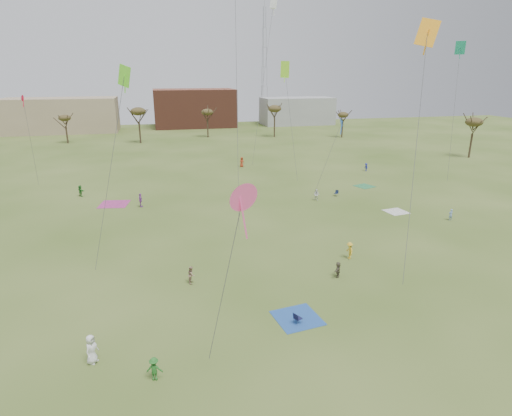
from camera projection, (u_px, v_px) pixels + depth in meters
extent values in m
plane|color=#385219|center=(297.00, 338.00, 28.44)|extent=(260.00, 260.00, 0.00)
imported|color=silver|center=(92.00, 349.00, 25.77)|extent=(1.01, 1.12, 1.92)
imported|color=#236822|center=(154.00, 369.00, 24.38)|extent=(1.05, 0.75, 1.48)
imported|color=#977860|center=(191.00, 275.00, 35.70)|extent=(0.70, 0.83, 1.53)
imported|color=brown|center=(338.00, 270.00, 36.74)|extent=(1.08, 1.33, 1.42)
imported|color=gold|center=(349.00, 250.00, 40.39)|extent=(0.63, 1.08, 1.66)
imported|color=#7393C0|center=(451.00, 215.00, 50.93)|extent=(0.55, 0.38, 1.43)
imported|color=purple|center=(140.00, 200.00, 55.93)|extent=(0.48, 1.10, 1.86)
imported|color=silver|center=(317.00, 195.00, 58.85)|extent=(0.97, 0.89, 1.60)
imported|color=#297125|center=(80.00, 191.00, 60.78)|extent=(1.31, 1.51, 1.65)
imported|color=#9D351A|center=(242.00, 162.00, 79.80)|extent=(1.08, 0.88, 1.89)
imported|color=navy|center=(366.00, 167.00, 76.50)|extent=(0.62, 0.98, 1.45)
cube|color=#2552A2|center=(297.00, 318.00, 30.76)|extent=(3.59, 3.59, 0.03)
cube|color=silver|center=(396.00, 212.00, 54.26)|extent=(2.95, 2.95, 0.03)
cube|color=#A83378|center=(114.00, 204.00, 57.39)|extent=(4.31, 4.31, 0.03)
cube|color=#2D7D49|center=(364.00, 186.00, 66.40)|extent=(3.39, 3.39, 0.03)
cube|color=#141538|center=(298.00, 318.00, 30.00)|extent=(0.67, 0.67, 0.04)
cube|color=#141538|center=(296.00, 316.00, 29.78)|extent=(0.34, 0.51, 0.44)
cube|color=#151F3B|center=(336.00, 193.00, 61.02)|extent=(0.69, 0.69, 0.04)
cube|color=#151F3B|center=(337.00, 191.00, 61.11)|extent=(0.39, 0.49, 0.44)
cube|color=#64D926|center=(124.00, 76.00, 31.70)|extent=(0.79, 0.79, 1.55)
cube|color=#64D926|center=(125.00, 83.00, 31.86)|extent=(0.08, 0.08, 1.40)
cylinder|color=#4C4C51|center=(109.00, 179.00, 33.99)|extent=(3.95, 0.64, 15.99)
cone|color=#F64D99|center=(243.00, 197.00, 21.03)|extent=(1.60, 0.12, 1.60)
cube|color=#F64D99|center=(243.00, 216.00, 21.34)|extent=(0.08, 0.08, 2.62)
cylinder|color=#4C4C51|center=(225.00, 285.00, 23.03)|extent=(1.93, 1.41, 10.30)
cube|color=orange|center=(427.00, 33.00, 33.85)|extent=(1.09, 1.09, 2.15)
cube|color=orange|center=(426.00, 43.00, 34.08)|extent=(0.08, 0.08, 1.93)
cylinder|color=#4C4C51|center=(415.00, 158.00, 33.80)|extent=(3.50, 5.73, 19.31)
cylinder|color=#4C4C51|center=(237.00, 103.00, 44.02)|extent=(0.99, 5.37, 26.34)
cone|color=blue|center=(342.00, 122.00, 56.20)|extent=(1.12, 0.08, 1.12)
cube|color=blue|center=(341.00, 128.00, 56.41)|extent=(0.08, 0.08, 1.82)
cylinder|color=#4C4C51|center=(327.00, 160.00, 57.25)|extent=(3.63, 0.18, 9.89)
cube|color=#9DF829|center=(285.00, 69.00, 63.12)|extent=(1.22, 1.22, 2.40)
cube|color=#9DF829|center=(285.00, 75.00, 63.38)|extent=(0.08, 0.08, 2.16)
cylinder|color=#4C4C51|center=(291.00, 126.00, 64.67)|extent=(1.67, 2.63, 16.68)
cone|color=red|center=(23.00, 98.00, 58.75)|extent=(0.86, 0.06, 0.86)
cube|color=red|center=(23.00, 102.00, 58.91)|extent=(0.08, 0.08, 1.40)
cylinder|color=#4C4C51|center=(31.00, 143.00, 61.34)|extent=(0.18, 1.43, 12.83)
cube|color=#178F75|center=(460.00, 48.00, 62.98)|extent=(1.02, 1.02, 2.01)
cube|color=#178F75|center=(460.00, 53.00, 63.20)|extent=(0.08, 0.08, 1.81)
cylinder|color=#4C4C51|center=(454.00, 116.00, 64.49)|extent=(1.36, 3.03, 19.78)
cube|color=white|center=(273.00, 4.00, 69.92)|extent=(0.79, 0.79, 1.36)
cube|color=white|center=(273.00, 9.00, 70.16)|extent=(0.08, 0.08, 2.03)
cylinder|color=#4C4C51|center=(262.00, 89.00, 73.42)|extent=(3.86, 0.54, 27.11)
cylinder|color=#3A2B1E|center=(67.00, 135.00, 106.23)|extent=(0.40, 0.40, 4.32)
ellipsoid|color=#473D1E|center=(65.00, 118.00, 104.95)|extent=(3.02, 3.02, 1.58)
cylinder|color=#3A2B1E|center=(140.00, 132.00, 106.37)|extent=(0.40, 0.40, 5.40)
ellipsoid|color=#473D1E|center=(138.00, 111.00, 104.77)|extent=(3.78, 3.78, 1.98)
cylinder|color=#3A2B1E|center=(208.00, 129.00, 116.04)|extent=(0.40, 0.40, 4.68)
ellipsoid|color=#473D1E|center=(207.00, 112.00, 114.65)|extent=(3.28, 3.28, 1.72)
cylinder|color=#3A2B1E|center=(274.00, 128.00, 116.25)|extent=(0.40, 0.40, 5.28)
ellipsoid|color=#473D1E|center=(275.00, 109.00, 114.68)|extent=(3.70, 3.70, 1.94)
cylinder|color=#3A2B1E|center=(342.00, 130.00, 115.79)|extent=(0.40, 0.40, 4.20)
ellipsoid|color=#473D1E|center=(343.00, 115.00, 114.54)|extent=(2.94, 2.94, 1.54)
cylinder|color=#3A2B1E|center=(470.00, 146.00, 88.24)|extent=(0.40, 0.40, 5.04)
ellipsoid|color=#473D1E|center=(474.00, 122.00, 86.74)|extent=(3.53, 3.53, 1.85)
cube|color=#937F60|center=(62.00, 115.00, 125.53)|extent=(32.00, 14.00, 10.00)
cube|color=brown|center=(194.00, 108.00, 138.75)|extent=(26.00, 16.00, 12.00)
cube|color=gray|center=(297.00, 111.00, 145.14)|extent=(24.00, 12.00, 9.00)
cylinder|color=#9EA3A8|center=(266.00, 67.00, 145.14)|extent=(0.16, 0.16, 38.00)
cylinder|color=#9EA3A8|center=(262.00, 67.00, 145.57)|extent=(0.16, 0.16, 38.00)
cylinder|color=#9EA3A8|center=(263.00, 67.00, 144.12)|extent=(0.16, 0.16, 38.00)
cylinder|color=#9EA3A8|center=(264.00, 1.00, 138.65)|extent=(0.10, 0.10, 3.00)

